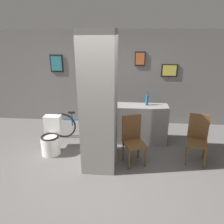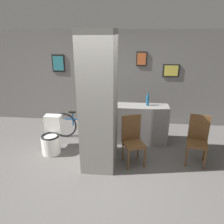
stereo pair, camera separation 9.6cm
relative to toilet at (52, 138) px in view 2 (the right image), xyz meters
name	(u,v)px [view 2 (the right image)]	position (x,y,z in m)	size (l,w,h in m)	color
ground_plane	(103,175)	(1.25, -0.75, -0.33)	(14.00, 14.00, 0.00)	#5B5956
wall_back	(115,78)	(1.25, 1.88, 0.98)	(8.00, 0.09, 2.60)	gray
pillar_center	(99,102)	(1.13, -0.27, 0.97)	(0.65, 0.95, 2.60)	gray
counter_shelf	(136,124)	(1.86, 0.67, 0.14)	(1.47, 0.44, 0.93)	gray
toilet	(52,138)	(0.00, 0.00, 0.00)	(0.40, 0.56, 0.80)	white
chair_near_pillar	(133,138)	(1.78, -0.23, 0.21)	(0.51, 0.51, 1.00)	brown
chair_by_doorway	(198,138)	(3.09, -0.08, 0.21)	(0.48, 0.48, 1.00)	brown
bicycle	(83,125)	(0.53, 0.72, 0.01)	(1.61, 0.42, 0.70)	black
bottle_tall	(148,100)	(2.10, 0.71, 0.73)	(0.07, 0.07, 0.34)	#19598C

